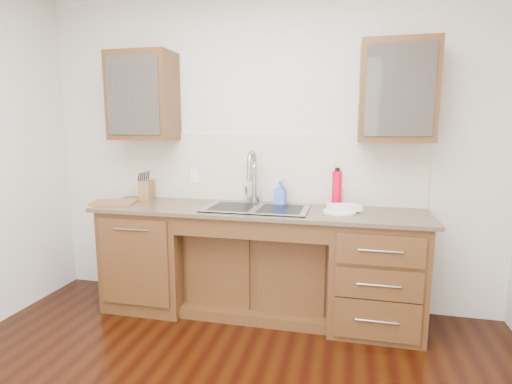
% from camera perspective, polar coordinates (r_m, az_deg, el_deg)
% --- Properties ---
extents(wall_back, '(4.00, 0.10, 2.70)m').
position_cam_1_polar(wall_back, '(3.55, 1.47, 5.82)').
color(wall_back, beige).
rests_on(wall_back, ground).
extents(base_cabinet_left, '(0.70, 0.62, 0.88)m').
position_cam_1_polar(base_cabinet_left, '(3.70, -14.51, -8.71)').
color(base_cabinet_left, '#593014').
rests_on(base_cabinet_left, ground).
extents(base_cabinet_center, '(1.20, 0.44, 0.70)m').
position_cam_1_polar(base_cabinet_center, '(3.50, 0.49, -11.05)').
color(base_cabinet_center, '#593014').
rests_on(base_cabinet_center, ground).
extents(base_cabinet_right, '(0.70, 0.62, 0.88)m').
position_cam_1_polar(base_cabinet_right, '(3.31, 16.69, -10.97)').
color(base_cabinet_right, '#593014').
rests_on(base_cabinet_right, ground).
extents(countertop, '(2.70, 0.65, 0.03)m').
position_cam_1_polar(countertop, '(3.24, 0.10, -2.63)').
color(countertop, '#84705B').
rests_on(countertop, base_cabinet_left).
extents(backsplash, '(2.70, 0.02, 0.59)m').
position_cam_1_polar(backsplash, '(3.50, 1.26, 3.39)').
color(backsplash, beige).
rests_on(backsplash, wall_back).
extents(sink, '(0.84, 0.46, 0.19)m').
position_cam_1_polar(sink, '(3.24, 0.04, -3.89)').
color(sink, '#9E9EA5').
rests_on(sink, countertop).
extents(faucet, '(0.04, 0.04, 0.40)m').
position_cam_1_polar(faucet, '(3.43, -0.23, 1.67)').
color(faucet, '#999993').
rests_on(faucet, countertop).
extents(filter_tap, '(0.02, 0.02, 0.24)m').
position_cam_1_polar(filter_tap, '(3.40, 3.91, 0.23)').
color(filter_tap, '#999993').
rests_on(filter_tap, countertop).
extents(upper_cabinet_left, '(0.55, 0.34, 0.75)m').
position_cam_1_polar(upper_cabinet_left, '(3.70, -15.79, 12.99)').
color(upper_cabinet_left, '#593014').
rests_on(upper_cabinet_left, wall_back).
extents(upper_cabinet_right, '(0.55, 0.34, 0.75)m').
position_cam_1_polar(upper_cabinet_right, '(3.27, 19.50, 13.32)').
color(upper_cabinet_right, '#593014').
rests_on(upper_cabinet_right, wall_back).
extents(outlet_left, '(0.08, 0.01, 0.12)m').
position_cam_1_polar(outlet_left, '(3.68, -8.74, 2.26)').
color(outlet_left, white).
rests_on(outlet_left, backsplash).
extents(outlet_right, '(0.08, 0.01, 0.12)m').
position_cam_1_polar(outlet_right, '(3.42, 11.92, 1.62)').
color(outlet_right, white).
rests_on(outlet_right, backsplash).
extents(soap_bottle, '(0.10, 0.10, 0.20)m').
position_cam_1_polar(soap_bottle, '(3.38, 3.47, -0.15)').
color(soap_bottle, '#3F6AE7').
rests_on(soap_bottle, countertop).
extents(water_bottle, '(0.09, 0.09, 0.29)m').
position_cam_1_polar(water_bottle, '(3.39, 11.46, 0.48)').
color(water_bottle, '#EC001F').
rests_on(water_bottle, countertop).
extents(plate, '(0.33, 0.33, 0.01)m').
position_cam_1_polar(plate, '(3.16, 11.84, -2.76)').
color(plate, white).
rests_on(plate, countertop).
extents(dish_towel, '(0.28, 0.24, 0.04)m').
position_cam_1_polar(dish_towel, '(3.20, 12.47, -2.14)').
color(dish_towel, white).
rests_on(dish_towel, plate).
extents(knife_block, '(0.12, 0.17, 0.17)m').
position_cam_1_polar(knife_block, '(3.77, -15.37, 0.29)').
color(knife_block, brown).
rests_on(knife_block, countertop).
extents(cutting_board, '(0.41, 0.33, 0.02)m').
position_cam_1_polar(cutting_board, '(3.67, -19.59, -1.39)').
color(cutting_board, '#985F28').
rests_on(cutting_board, countertop).
extents(cup_left_a, '(0.15, 0.15, 0.09)m').
position_cam_1_polar(cup_left_a, '(3.73, -16.67, 12.10)').
color(cup_left_a, white).
rests_on(cup_left_a, upper_cabinet_left).
extents(cup_left_b, '(0.15, 0.15, 0.10)m').
position_cam_1_polar(cup_left_b, '(3.64, -13.86, 12.36)').
color(cup_left_b, silver).
rests_on(cup_left_b, upper_cabinet_left).
extents(cup_right_a, '(0.15, 0.15, 0.09)m').
position_cam_1_polar(cup_right_a, '(3.26, 16.65, 12.54)').
color(cup_right_a, white).
rests_on(cup_right_a, upper_cabinet_right).
extents(cup_right_b, '(0.12, 0.12, 0.09)m').
position_cam_1_polar(cup_right_b, '(3.28, 20.89, 12.29)').
color(cup_right_b, white).
rests_on(cup_right_b, upper_cabinet_right).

